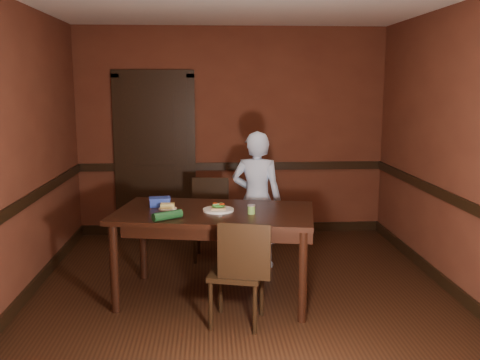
{
  "coord_description": "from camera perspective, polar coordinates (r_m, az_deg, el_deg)",
  "views": [
    {
      "loc": [
        -0.3,
        -4.73,
        1.95
      ],
      "look_at": [
        0.0,
        0.35,
        1.05
      ],
      "focal_mm": 40.0,
      "sensor_mm": 36.0,
      "label": 1
    }
  ],
  "objects": [
    {
      "name": "cheese_saucer",
      "position": [
        4.95,
        -7.73,
        -2.86
      ],
      "size": [
        0.17,
        0.17,
        0.05
      ],
      "rotation": [
        0.0,
        0.0,
        0.11
      ],
      "color": "white",
      "rests_on": "dining_table"
    },
    {
      "name": "dado_left",
      "position": [
        5.13,
        -22.5,
        -2.56
      ],
      "size": [
        0.03,
        4.5,
        0.1
      ],
      "primitive_type": "cube",
      "color": "black",
      "rests_on": "ground"
    },
    {
      "name": "baseboard_back",
      "position": [
        7.22,
        -0.87,
        -5.14
      ],
      "size": [
        4.0,
        0.03,
        0.12
      ],
      "primitive_type": "cube",
      "color": "black",
      "rests_on": "ground"
    },
    {
      "name": "dado_back",
      "position": [
        7.05,
        -0.89,
        1.47
      ],
      "size": [
        4.0,
        0.03,
        0.1
      ],
      "primitive_type": "cube",
      "color": "black",
      "rests_on": "ground"
    },
    {
      "name": "chair_far",
      "position": [
        6.06,
        -2.96,
        -4.28
      ],
      "size": [
        0.46,
        0.46,
        0.91
      ],
      "primitive_type": null,
      "rotation": [
        0.0,
        0.0,
        -0.1
      ],
      "color": "black",
      "rests_on": "floor"
    },
    {
      "name": "wall_front",
      "position": [
        2.57,
        3.38,
        -3.51
      ],
      "size": [
        4.0,
        0.02,
        2.7
      ],
      "primitive_type": "cube",
      "color": "#57291A",
      "rests_on": "ground"
    },
    {
      "name": "wall_left",
      "position": [
        5.06,
        -23.0,
        2.42
      ],
      "size": [
        0.02,
        4.5,
        2.7
      ],
      "primitive_type": "cube",
      "color": "#57291A",
      "rests_on": "ground"
    },
    {
      "name": "baseboard_right",
      "position": [
        5.58,
        21.4,
        -10.49
      ],
      "size": [
        0.03,
        4.5,
        0.12
      ],
      "primitive_type": "cube",
      "color": "black",
      "rests_on": "ground"
    },
    {
      "name": "baseboard_left",
      "position": [
        5.37,
        -21.89,
        -11.35
      ],
      "size": [
        0.03,
        4.5,
        0.12
      ],
      "primitive_type": "cube",
      "color": "black",
      "rests_on": "ground"
    },
    {
      "name": "dining_table",
      "position": [
        4.97,
        -2.72,
        -7.95
      ],
      "size": [
        1.92,
        1.3,
        0.83
      ],
      "primitive_type": "cube",
      "rotation": [
        0.0,
        0.0,
        -0.18
      ],
      "color": "black",
      "rests_on": "floor"
    },
    {
      "name": "person",
      "position": [
        5.77,
        1.78,
        -2.09
      ],
      "size": [
        0.61,
        0.47,
        1.48
      ],
      "primitive_type": "imported",
      "rotation": [
        0.0,
        0.0,
        2.91
      ],
      "color": "#B7CFF2",
      "rests_on": "floor"
    },
    {
      "name": "wrapped_veg",
      "position": [
        4.56,
        -7.76,
        -3.76
      ],
      "size": [
        0.26,
        0.21,
        0.07
      ],
      "primitive_type": "cylinder",
      "rotation": [
        0.0,
        1.57,
        0.59
      ],
      "color": "#133A1A",
      "rests_on": "dining_table"
    },
    {
      "name": "food_tub",
      "position": [
        5.07,
        -8.55,
        -2.32
      ],
      "size": [
        0.21,
        0.16,
        0.08
      ],
      "rotation": [
        0.0,
        0.0,
        0.12
      ],
      "color": "#2A43B4",
      "rests_on": "dining_table"
    },
    {
      "name": "chair_near",
      "position": [
        4.44,
        -0.33,
        -9.69
      ],
      "size": [
        0.51,
        0.51,
        0.9
      ],
      "primitive_type": null,
      "rotation": [
        0.0,
        0.0,
        2.89
      ],
      "color": "black",
      "rests_on": "floor"
    },
    {
      "name": "sauce_jar",
      "position": [
        4.72,
        1.22,
        -3.14
      ],
      "size": [
        0.07,
        0.07,
        0.08
      ],
      "rotation": [
        0.0,
        0.0,
        -0.22
      ],
      "color": "#63953E",
      "rests_on": "dining_table"
    },
    {
      "name": "sandwich_plate",
      "position": [
        4.84,
        -2.33,
        -3.08
      ],
      "size": [
        0.28,
        0.28,
        0.07
      ],
      "rotation": [
        0.0,
        0.0,
        0.09
      ],
      "color": "white",
      "rests_on": "dining_table"
    },
    {
      "name": "dado_right",
      "position": [
        5.35,
        21.97,
        -2.02
      ],
      "size": [
        0.03,
        4.5,
        0.1
      ],
      "primitive_type": "cube",
      "color": "black",
      "rests_on": "ground"
    },
    {
      "name": "floor",
      "position": [
        5.12,
        0.23,
        -12.34
      ],
      "size": [
        4.0,
        4.5,
        0.01
      ],
      "primitive_type": "cube",
      "color": "black",
      "rests_on": "ground"
    },
    {
      "name": "wall_back",
      "position": [
        7.01,
        -0.91,
        5.12
      ],
      "size": [
        4.0,
        0.02,
        2.7
      ],
      "primitive_type": "cube",
      "color": "#57291A",
      "rests_on": "ground"
    },
    {
      "name": "wall_right",
      "position": [
        5.29,
        22.43,
        2.76
      ],
      "size": [
        0.02,
        4.5,
        2.7
      ],
      "primitive_type": "cube",
      "color": "#57291A",
      "rests_on": "ground"
    },
    {
      "name": "door",
      "position": [
        7.03,
        -9.07,
        2.9
      ],
      "size": [
        1.05,
        0.07,
        2.2
      ],
      "color": "black",
      "rests_on": "ground"
    }
  ]
}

